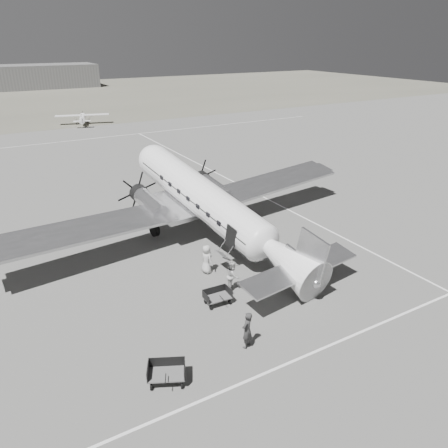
{
  "coord_description": "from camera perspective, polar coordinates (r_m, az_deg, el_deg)",
  "views": [
    {
      "loc": [
        -10.81,
        -26.47,
        13.97
      ],
      "look_at": [
        2.92,
        -2.65,
        2.2
      ],
      "focal_mm": 35.0,
      "sensor_mm": 36.0,
      "label": 1
    }
  ],
  "objects": [
    {
      "name": "ground_crew",
      "position": [
        21.69,
        3.05,
        -13.67
      ],
      "size": [
        0.85,
        0.75,
        1.95
      ],
      "primitive_type": "imported",
      "rotation": [
        0.0,
        0.0,
        3.65
      ],
      "color": "#303030",
      "rests_on": "ground"
    },
    {
      "name": "light_plane_right",
      "position": [
        81.62,
        -17.98,
        12.9
      ],
      "size": [
        10.68,
        9.47,
        1.89
      ],
      "primitive_type": null,
      "rotation": [
        0.0,
        0.0,
        -0.26
      ],
      "color": "white",
      "rests_on": "ground"
    },
    {
      "name": "baggage_cart_near",
      "position": [
        25.05,
        -0.86,
        -9.51
      ],
      "size": [
        1.63,
        1.18,
        0.89
      ],
      "primitive_type": null,
      "rotation": [
        0.0,
        0.0,
        -0.05
      ],
      "color": "#585858",
      "rests_on": "ground"
    },
    {
      "name": "taxi_line_right",
      "position": [
        37.63,
        10.02,
        1.02
      ],
      "size": [
        0.15,
        80.0,
        0.01
      ],
      "primitive_type": "cube",
      "color": "white",
      "rests_on": "ground"
    },
    {
      "name": "passenger",
      "position": [
        27.94,
        -2.28,
        -4.62
      ],
      "size": [
        0.77,
        1.03,
        1.91
      ],
      "primitive_type": "imported",
      "rotation": [
        0.0,
        0.0,
        1.76
      ],
      "color": "#BBBBB9",
      "rests_on": "ground"
    },
    {
      "name": "ramp_agent",
      "position": [
        26.06,
        1.16,
        -6.76
      ],
      "size": [
        1.13,
        1.19,
        1.93
      ],
      "primitive_type": "imported",
      "rotation": [
        0.0,
        0.0,
        0.97
      ],
      "color": "#B2B2B0",
      "rests_on": "ground"
    },
    {
      "name": "dc3_airliner",
      "position": [
        31.28,
        -1.83,
        2.39
      ],
      "size": [
        32.69,
        24.75,
        5.75
      ],
      "primitive_type": null,
      "rotation": [
        0.0,
        0.0,
        0.13
      ],
      "color": "silver",
      "rests_on": "ground"
    },
    {
      "name": "grass_infield",
      "position": [
        122.75,
        -25.56,
        14.49
      ],
      "size": [
        260.0,
        90.0,
        0.01
      ],
      "primitive_type": "cube",
      "color": "#656355",
      "rests_on": "ground"
    },
    {
      "name": "hangar_main",
      "position": [
        147.71,
        -24.88,
        17.02
      ],
      "size": [
        42.0,
        14.0,
        6.6
      ],
      "color": "#606060",
      "rests_on": "ground"
    },
    {
      "name": "baggage_cart_far",
      "position": [
        20.26,
        -7.51,
        -18.8
      ],
      "size": [
        2.08,
        1.84,
        0.97
      ],
      "primitive_type": null,
      "rotation": [
        0.0,
        0.0,
        -0.45
      ],
      "color": "#585858",
      "rests_on": "ground"
    },
    {
      "name": "ground",
      "position": [
        31.82,
        -6.95,
        -3.05
      ],
      "size": [
        260.0,
        260.0,
        0.0
      ],
      "primitive_type": "plane",
      "color": "slate",
      "rests_on": "ground"
    },
    {
      "name": "taxi_line_horizon",
      "position": [
        68.78,
        -20.59,
        10.01
      ],
      "size": [
        90.0,
        0.15,
        0.01
      ],
      "primitive_type": "cube",
      "color": "white",
      "rests_on": "ground"
    },
    {
      "name": "taxi_line_near",
      "position": [
        21.62,
        8.76,
        -17.39
      ],
      "size": [
        60.0,
        0.15,
        0.01
      ],
      "primitive_type": "cube",
      "color": "white",
      "rests_on": "ground"
    }
  ]
}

